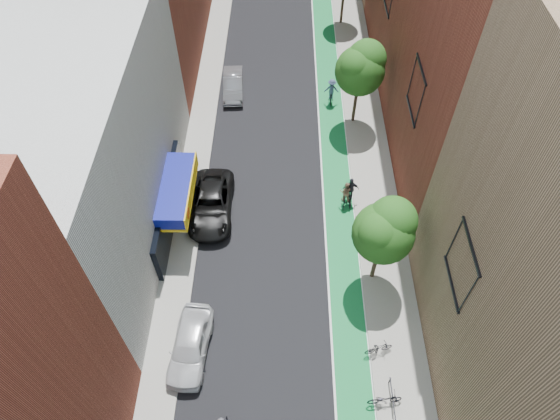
{
  "coord_description": "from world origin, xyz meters",
  "views": [
    {
      "loc": [
        0.3,
        -5.7,
        25.63
      ],
      "look_at": [
        0.1,
        13.86,
        1.5
      ],
      "focal_mm": 32.0,
      "sensor_mm": 36.0,
      "label": 1
    }
  ],
  "objects_px": {
    "cyclist_lane_mid": "(350,193)",
    "cyclist_lane_far": "(331,92)",
    "parked_car_black": "(211,204)",
    "parked_car_silver": "(233,85)",
    "parked_car_white": "(190,345)",
    "cyclist_lane_near": "(345,195)"
  },
  "relations": [
    {
      "from": "parked_car_silver",
      "to": "parked_car_white",
      "type": "bearing_deg",
      "value": -95.27
    },
    {
      "from": "cyclist_lane_far",
      "to": "parked_car_black",
      "type": "bearing_deg",
      "value": 56.39
    },
    {
      "from": "parked_car_white",
      "to": "parked_car_silver",
      "type": "distance_m",
      "value": 22.3
    },
    {
      "from": "parked_car_black",
      "to": "cyclist_lane_mid",
      "type": "relative_size",
      "value": 2.72
    },
    {
      "from": "parked_car_black",
      "to": "cyclist_lane_mid",
      "type": "height_order",
      "value": "cyclist_lane_mid"
    },
    {
      "from": "parked_car_silver",
      "to": "cyclist_lane_mid",
      "type": "xyz_separation_m",
      "value": [
        8.54,
        -11.63,
        0.15
      ]
    },
    {
      "from": "parked_car_white",
      "to": "parked_car_black",
      "type": "distance_m",
      "value": 9.7
    },
    {
      "from": "parked_car_white",
      "to": "cyclist_lane_far",
      "type": "height_order",
      "value": "cyclist_lane_far"
    },
    {
      "from": "parked_car_black",
      "to": "parked_car_silver",
      "type": "xyz_separation_m",
      "value": [
        0.52,
        12.6,
        -0.08
      ]
    },
    {
      "from": "cyclist_lane_mid",
      "to": "cyclist_lane_far",
      "type": "xyz_separation_m",
      "value": [
        -0.69,
        10.45,
        0.1
      ]
    },
    {
      "from": "cyclist_lane_near",
      "to": "parked_car_white",
      "type": "bearing_deg",
      "value": 61.18
    },
    {
      "from": "parked_car_silver",
      "to": "cyclist_lane_near",
      "type": "height_order",
      "value": "cyclist_lane_near"
    },
    {
      "from": "parked_car_white",
      "to": "cyclist_lane_far",
      "type": "bearing_deg",
      "value": 72.8
    },
    {
      "from": "parked_car_black",
      "to": "cyclist_lane_near",
      "type": "distance_m",
      "value": 8.76
    },
    {
      "from": "parked_car_white",
      "to": "parked_car_black",
      "type": "xyz_separation_m",
      "value": [
        0.19,
        9.7,
        0.01
      ]
    },
    {
      "from": "cyclist_lane_mid",
      "to": "cyclist_lane_far",
      "type": "distance_m",
      "value": 10.47
    },
    {
      "from": "parked_car_silver",
      "to": "cyclist_lane_far",
      "type": "xyz_separation_m",
      "value": [
        7.85,
        -1.18,
        0.25
      ]
    },
    {
      "from": "parked_car_white",
      "to": "parked_car_silver",
      "type": "relative_size",
      "value": 1.07
    },
    {
      "from": "cyclist_lane_mid",
      "to": "parked_car_white",
      "type": "bearing_deg",
      "value": 49.75
    },
    {
      "from": "cyclist_lane_mid",
      "to": "cyclist_lane_far",
      "type": "relative_size",
      "value": 1.02
    },
    {
      "from": "cyclist_lane_mid",
      "to": "parked_car_black",
      "type": "bearing_deg",
      "value": 6.8
    },
    {
      "from": "parked_car_black",
      "to": "cyclist_lane_far",
      "type": "height_order",
      "value": "cyclist_lane_far"
    }
  ]
}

